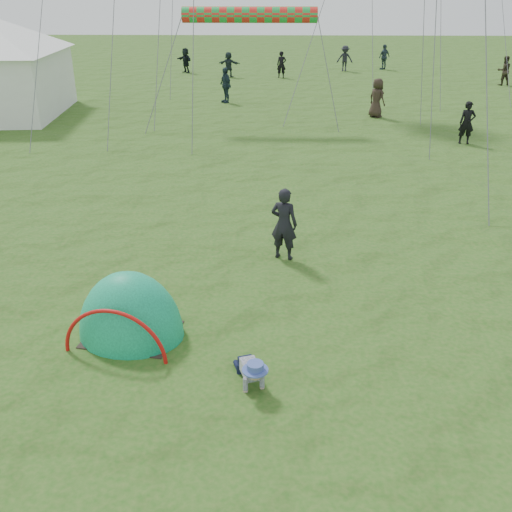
{
  "coord_description": "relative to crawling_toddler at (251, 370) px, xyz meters",
  "views": [
    {
      "loc": [
        1.03,
        -7.11,
        5.52
      ],
      "look_at": [
        0.76,
        2.44,
        1.0
      ],
      "focal_mm": 40.0,
      "sensor_mm": 36.0,
      "label": 1
    }
  ],
  "objects": [
    {
      "name": "crowd_person_6",
      "position": [
        0.84,
        32.67,
        0.57
      ],
      "size": [
        0.63,
        0.42,
        1.69
      ],
      "primitive_type": "imported",
      "rotation": [
        0.0,
        0.0,
        6.26
      ],
      "color": "black",
      "rests_on": "ground"
    },
    {
      "name": "crowd_person_11",
      "position": [
        -2.71,
        32.99,
        0.53
      ],
      "size": [
        1.57,
        0.89,
        1.62
      ],
      "primitive_type": "imported",
      "rotation": [
        0.0,
        0.0,
        2.85
      ],
      "color": "#212D33",
      "rests_on": "ground"
    },
    {
      "name": "ground",
      "position": [
        -0.76,
        0.06,
        -0.27
      ],
      "size": [
        140.0,
        140.0,
        0.0
      ],
      "primitive_type": "plane",
      "color": "#1F5414"
    },
    {
      "name": "crowd_person_4",
      "position": [
        -16.82,
        29.62,
        0.55
      ],
      "size": [
        0.93,
        0.94,
        1.65
      ],
      "primitive_type": "imported",
      "rotation": [
        0.0,
        0.0,
        5.47
      ],
      "color": "black",
      "rests_on": "ground"
    },
    {
      "name": "crowd_person_7",
      "position": [
        14.48,
        29.88,
        0.59
      ],
      "size": [
        0.89,
        0.73,
        1.72
      ],
      "primitive_type": "imported",
      "rotation": [
        0.0,
        0.0,
        3.23
      ],
      "color": "#2E261D",
      "rests_on": "ground"
    },
    {
      "name": "crowd_person_9",
      "position": [
        5.42,
        36.15,
        0.6
      ],
      "size": [
        1.19,
        0.76,
        1.74
      ],
      "primitive_type": "imported",
      "rotation": [
        0.0,
        0.0,
        6.18
      ],
      "color": "black",
      "rests_on": "ground"
    },
    {
      "name": "crowd_person_3",
      "position": [
        -17.98,
        34.74,
        0.59
      ],
      "size": [
        0.88,
        1.24,
        1.73
      ],
      "primitive_type": "imported",
      "rotation": [
        0.0,
        0.0,
        1.8
      ],
      "color": "black",
      "rests_on": "ground"
    },
    {
      "name": "crawling_toddler",
      "position": [
        0.0,
        0.0,
        0.0
      ],
      "size": [
        0.7,
        0.84,
        0.55
      ],
      "primitive_type": null,
      "rotation": [
        0.0,
        0.0,
        0.33
      ],
      "color": "black",
      "rests_on": "ground"
    },
    {
      "name": "rainbow_tube_kite",
      "position": [
        -0.72,
        18.4,
        4.21
      ],
      "size": [
        5.58,
        0.64,
        0.64
      ],
      "primitive_type": "cylinder",
      "rotation": [
        0.0,
        1.57,
        0.0
      ],
      "color": "red"
    },
    {
      "name": "crowd_person_10",
      "position": [
        5.09,
        20.02,
        0.6
      ],
      "size": [
        0.97,
        1.02,
        1.75
      ],
      "primitive_type": "imported",
      "rotation": [
        0.0,
        0.0,
        2.25
      ],
      "color": "#2E231C",
      "rests_on": "ground"
    },
    {
      "name": "popup_tent",
      "position": [
        -2.14,
        1.33,
        -0.27
      ],
      "size": [
        2.09,
        1.83,
        2.39
      ],
      "primitive_type": "ellipsoid",
      "rotation": [
        0.0,
        0.0,
        -0.18
      ],
      "color": "#14774C",
      "rests_on": "ground"
    },
    {
      "name": "standing_adult",
      "position": [
        0.56,
        4.54,
        0.55
      ],
      "size": [
        0.69,
        0.57,
        1.64
      ],
      "primitive_type": "imported",
      "rotation": [
        0.0,
        0.0,
        2.81
      ],
      "color": "black",
      "rests_on": "ground"
    },
    {
      "name": "crowd_person_0",
      "position": [
        7.74,
        15.1,
        0.53
      ],
      "size": [
        0.63,
        0.45,
        1.61
      ],
      "primitive_type": "imported",
      "rotation": [
        0.0,
        0.0,
        6.16
      ],
      "color": "black",
      "rests_on": "ground"
    },
    {
      "name": "crowd_person_8",
      "position": [
        8.41,
        37.12,
        0.6
      ],
      "size": [
        1.08,
        0.96,
        1.75
      ],
      "primitive_type": "imported",
      "rotation": [
        0.0,
        0.0,
        3.79
      ],
      "color": "#2D3E49",
      "rests_on": "ground"
    },
    {
      "name": "crowd_person_5",
      "position": [
        -5.91,
        35.04,
        0.56
      ],
      "size": [
        1.4,
        1.47,
        1.67
      ],
      "primitive_type": "imported",
      "rotation": [
        0.0,
        0.0,
        5.45
      ],
      "color": "black",
      "rests_on": "ground"
    },
    {
      "name": "crowd_person_2",
      "position": [
        -2.19,
        23.53,
        0.62
      ],
      "size": [
        0.92,
        1.11,
        1.78
      ],
      "primitive_type": "imported",
      "rotation": [
        0.0,
        0.0,
        5.26
      ],
      "color": "#20333D",
      "rests_on": "ground"
    }
  ]
}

